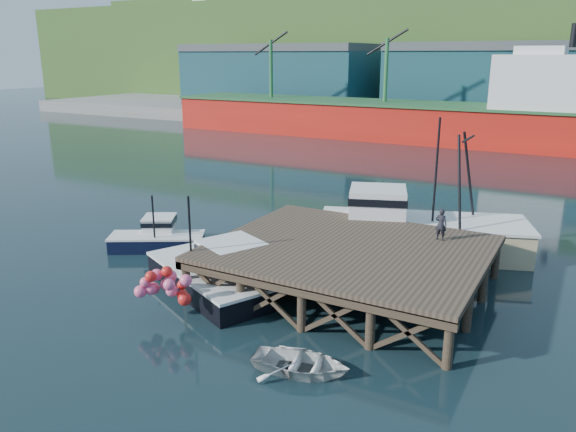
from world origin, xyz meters
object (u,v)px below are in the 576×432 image
Objects in this scene: dockworker at (441,224)px; boat_black at (213,273)px; boat_navy at (158,237)px; trawler at (418,226)px; dinghy at (301,363)px.

boat_black is at bearing 38.88° from dockworker.
boat_navy is 15.45m from dockworker.
boat_black is 5.27× the size of dockworker.
trawler is 13.92m from dinghy.
trawler is at bearing -10.26° from dinghy.
dockworker is (2.06, -3.64, 1.35)m from trawler.
boat_black is 10.83m from dockworker.
trawler reaches higher than dinghy.
boat_navy is 1.59× the size of dinghy.
boat_navy is 0.46× the size of trawler.
boat_navy is 14.48m from trawler.
dockworker is at bearing -21.55° from dinghy.
boat_black is (6.23, -3.25, 0.20)m from boat_navy.
trawler reaches higher than dockworker.
dockworker is at bearing -80.19° from trawler.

